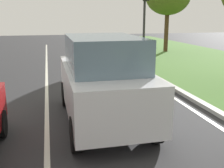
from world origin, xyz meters
name	(u,v)px	position (x,y,z in m)	size (l,w,h in m)	color
ground_plane	(63,82)	(0.00, 14.00, 0.00)	(60.00, 60.00, 0.00)	#2D2D30
lane_line_center	(47,83)	(-0.70, 14.00, 0.00)	(0.12, 32.00, 0.01)	silver
lane_line_right_edge	(143,78)	(3.60, 14.00, 0.00)	(0.12, 32.00, 0.01)	silver
curb_right	(153,76)	(4.10, 14.00, 0.06)	(0.24, 48.00, 0.12)	#9E9B93
car_suv_ahead	(103,79)	(0.77, 9.19, 1.17)	(1.98, 4.51, 2.28)	silver
traffic_light_near_right	(145,8)	(5.12, 18.12, 3.20)	(0.32, 0.50, 4.64)	#2D2D2D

